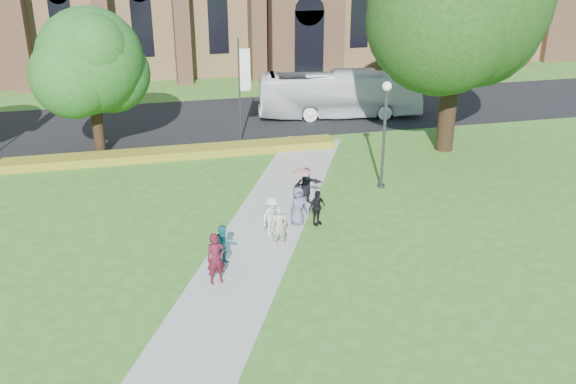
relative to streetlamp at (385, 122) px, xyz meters
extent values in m
plane|color=#346D20|center=(-7.50, -6.50, -3.30)|extent=(160.00, 160.00, 0.00)
cube|color=black|center=(-7.50, 13.50, -3.29)|extent=(160.00, 10.00, 0.02)
cube|color=#B2B2A8|center=(-7.50, -5.50, -3.28)|extent=(15.58, 28.54, 0.04)
cube|color=gold|center=(-9.50, 6.70, -3.07)|extent=(18.00, 1.40, 0.45)
cube|color=brown|center=(2.50, 24.50, 1.20)|extent=(6.00, 2.50, 9.00)
cylinder|color=#38383D|center=(0.00, 0.00, -0.90)|extent=(0.14, 0.14, 4.80)
sphere|color=white|center=(0.00, 0.00, 1.72)|extent=(0.44, 0.44, 0.44)
cylinder|color=#38383D|center=(0.00, 0.00, -3.22)|extent=(0.36, 0.36, 0.15)
cylinder|color=#332114|center=(5.50, 4.50, 0.00)|extent=(0.96, 0.96, 6.60)
cylinder|color=#332114|center=(-13.50, 8.00, -1.23)|extent=(0.60, 0.60, 4.12)
sphere|color=#1C4715|center=(-13.50, 8.00, 1.95)|extent=(5.60, 5.60, 5.60)
cylinder|color=#38383D|center=(-5.50, 8.70, -0.30)|extent=(0.10, 0.10, 6.00)
cube|color=white|center=(-5.15, 8.70, 0.90)|extent=(0.60, 0.02, 2.40)
imported|color=white|center=(1.68, 12.25, -1.79)|extent=(10.94, 3.97, 2.98)
imported|color=#50121F|center=(-8.97, -7.16, -2.30)|extent=(0.78, 0.60, 1.91)
imported|color=#166970|center=(-8.52, -5.89, -2.45)|extent=(0.96, 0.86, 1.60)
imported|color=silver|center=(-6.26, -3.87, -2.42)|extent=(1.23, 1.13, 1.66)
imported|color=black|center=(-4.20, -3.35, -2.48)|extent=(0.98, 0.75, 1.55)
imported|color=slate|center=(-4.98, -3.17, -2.41)|extent=(0.90, 0.65, 1.69)
imported|color=black|center=(-4.11, -1.14, -2.38)|extent=(1.69, 1.13, 1.75)
imported|color=#A09C85|center=(-6.21, -5.08, -2.36)|extent=(0.70, 0.51, 1.78)
imported|color=#E7A3BA|center=(-4.80, -3.07, -1.21)|extent=(0.86, 0.86, 0.70)
camera|label=1|loc=(-11.02, -27.16, 8.72)|focal=40.00mm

